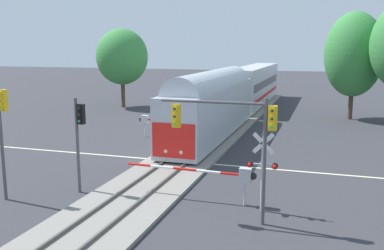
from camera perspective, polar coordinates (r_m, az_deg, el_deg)
name	(u,v)px	position (r m, az deg, el deg)	size (l,w,h in m)	color
ground_plane	(181,162)	(28.01, -1.42, -4.85)	(220.00, 220.00, 0.00)	#333338
road_centre_stripe	(181,161)	(28.01, -1.42, -4.84)	(44.00, 0.20, 0.01)	beige
railway_track	(181,160)	(27.98, -1.42, -4.66)	(4.40, 80.00, 0.32)	gray
commuter_train	(237,92)	(44.42, 6.02, 4.40)	(3.04, 41.58, 5.16)	#B2B7C1
crossing_gate_near	(228,175)	(20.43, 4.83, -6.59)	(6.53, 0.40, 1.80)	#B7B7BC
crossing_signal_mast	(263,162)	(19.44, 9.32, -4.90)	(1.36, 0.44, 3.71)	#B2B2B7
crossing_gate_far	(153,120)	(35.24, -5.17, 0.61)	(6.16, 0.40, 1.80)	#B7B7BC
traffic_signal_near_left	(2,123)	(22.13, -23.84, 0.25)	(0.53, 0.38, 5.68)	#4C4C51
traffic_signal_near_right	(233,128)	(17.76, 5.49, -0.46)	(4.91, 0.38, 5.32)	#4C4C51
traffic_signal_median	(79,130)	(22.11, -14.71, -0.63)	(0.53, 0.38, 4.85)	#4C4C51
oak_far_right	(354,54)	(46.56, 20.62, 8.72)	(5.78, 5.78, 10.80)	#4C3828
pine_left_background	(122,57)	(53.35, -9.24, 8.90)	(6.23, 6.23, 9.51)	#4C3828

